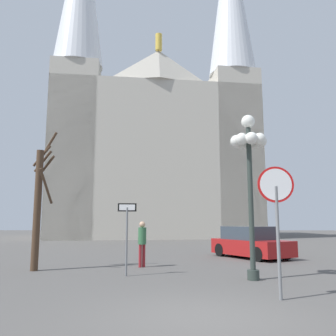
# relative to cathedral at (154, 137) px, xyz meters

# --- Properties ---
(ground_plane) EXTENTS (120.00, 120.00, 0.00)m
(ground_plane) POSITION_rel_cathedral_xyz_m (2.54, -31.91, -11.21)
(ground_plane) COLOR #514F4C
(cathedral) EXTENTS (23.08, 16.53, 38.00)m
(cathedral) POSITION_rel_cathedral_xyz_m (0.00, 0.00, 0.00)
(cathedral) COLOR #BCB5A5
(cathedral) RESTS_ON ground
(stop_sign) EXTENTS (0.86, 0.08, 3.05)m
(stop_sign) POSITION_rel_cathedral_xyz_m (4.44, -30.45, -9.04)
(stop_sign) COLOR slate
(stop_sign) RESTS_ON ground
(one_way_arrow_sign) EXTENTS (0.62, 0.07, 2.35)m
(one_way_arrow_sign) POSITION_rel_cathedral_xyz_m (0.49, -27.02, -9.72)
(one_way_arrow_sign) COLOR slate
(one_way_arrow_sign) RESTS_ON ground
(street_lamp) EXTENTS (1.17, 1.17, 5.16)m
(street_lamp) POSITION_rel_cathedral_xyz_m (4.44, -27.75, -7.39)
(street_lamp) COLOR #2D3833
(street_lamp) RESTS_ON ground
(bare_tree) EXTENTS (0.93, 1.05, 5.17)m
(bare_tree) POSITION_rel_cathedral_xyz_m (-2.95, -25.82, -8.78)
(bare_tree) COLOR #473323
(bare_tree) RESTS_ON ground
(parked_car_near_red) EXTENTS (3.60, 4.39, 1.50)m
(parked_car_near_red) POSITION_rel_cathedral_xyz_m (5.80, -21.30, -10.51)
(parked_car_near_red) COLOR maroon
(parked_car_near_red) RESTS_ON ground
(pedestrian_walking) EXTENTS (0.32, 0.32, 1.75)m
(pedestrian_walking) POSITION_rel_cathedral_xyz_m (0.81, -24.82, -10.15)
(pedestrian_walking) COLOR maroon
(pedestrian_walking) RESTS_ON ground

